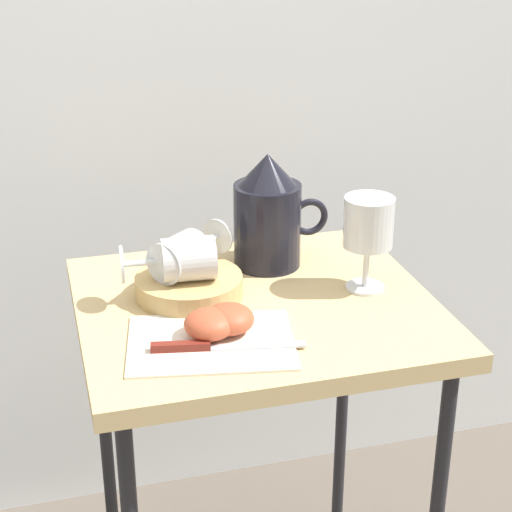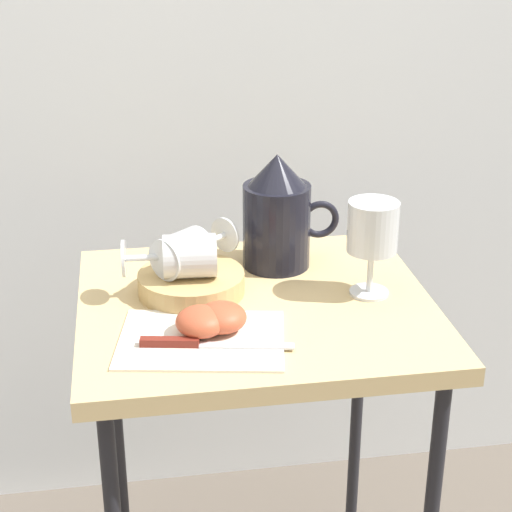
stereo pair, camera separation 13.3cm
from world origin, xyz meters
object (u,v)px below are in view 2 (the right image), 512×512
at_px(pitcher, 277,222).
at_px(apple_half_right, 221,317).
at_px(basket_tray, 191,283).
at_px(wine_glass_upright, 372,231).
at_px(table, 256,341).
at_px(wine_glass_tipped_far, 187,256).
at_px(wine_glass_tipped_near, 184,252).
at_px(knife, 194,343).
at_px(apple_half_left, 201,321).

bearing_deg(pitcher, apple_half_right, -118.79).
bearing_deg(basket_tray, pitcher, 28.90).
bearing_deg(basket_tray, wine_glass_upright, -9.25).
bearing_deg(table, wine_glass_tipped_far, 160.20).
distance_m(table, wine_glass_upright, 0.26).
relative_size(basket_tray, wine_glass_tipped_near, 1.14).
bearing_deg(knife, table, 50.04).
height_order(basket_tray, apple_half_left, apple_half_left).
xyz_separation_m(wine_glass_tipped_far, apple_half_left, (0.01, -0.14, -0.05)).
xyz_separation_m(wine_glass_tipped_near, apple_half_left, (0.01, -0.16, -0.04)).
distance_m(pitcher, wine_glass_tipped_near, 0.19).
distance_m(table, apple_half_right, 0.15).
bearing_deg(wine_glass_tipped_near, apple_half_right, -74.37).
xyz_separation_m(wine_glass_tipped_near, knife, (-0.00, -0.19, -0.06)).
relative_size(wine_glass_upright, apple_half_right, 2.10).
height_order(apple_half_right, knife, apple_half_right).
relative_size(pitcher, wine_glass_tipped_far, 1.32).
distance_m(basket_tray, wine_glass_tipped_near, 0.05).
bearing_deg(table, pitcher, 66.79).
relative_size(pitcher, wine_glass_upright, 1.27).
bearing_deg(pitcher, wine_glass_upright, -46.20).
bearing_deg(knife, basket_tray, 85.96).
height_order(pitcher, wine_glass_upright, pitcher).
xyz_separation_m(wine_glass_upright, apple_half_left, (-0.28, -0.10, -0.08)).
distance_m(basket_tray, apple_half_right, 0.14).
xyz_separation_m(table, wine_glass_tipped_near, (-0.11, 0.06, 0.14)).
bearing_deg(wine_glass_tipped_near, pitcher, 25.59).
distance_m(wine_glass_upright, wine_glass_tipped_far, 0.30).
bearing_deg(apple_half_right, wine_glass_tipped_far, 106.96).
distance_m(table, basket_tray, 0.14).
height_order(table, basket_tray, basket_tray).
bearing_deg(wine_glass_tipped_near, table, -27.90).
distance_m(basket_tray, wine_glass_upright, 0.30).
height_order(table, apple_half_left, apple_half_left).
xyz_separation_m(table, wine_glass_tipped_far, (-0.11, 0.04, 0.14)).
height_order(basket_tray, knife, basket_tray).
bearing_deg(basket_tray, wine_glass_tipped_far, -121.07).
relative_size(basket_tray, pitcher, 0.86).
bearing_deg(apple_half_left, knife, -112.53).
height_order(wine_glass_tipped_far, knife, wine_glass_tipped_far).
relative_size(table, apple_half_right, 9.55).
relative_size(table, apple_half_left, 9.55).
bearing_deg(apple_half_left, table, 45.48).
xyz_separation_m(wine_glass_tipped_near, wine_glass_tipped_far, (0.00, -0.02, 0.00)).
relative_size(table, wine_glass_tipped_near, 4.74).
relative_size(table, wine_glass_upright, 4.55).
xyz_separation_m(pitcher, apple_half_right, (-0.13, -0.23, -0.06)).
bearing_deg(pitcher, basket_tray, -151.10).
bearing_deg(table, apple_half_right, -126.18).
relative_size(wine_glass_tipped_near, apple_half_left, 2.02).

